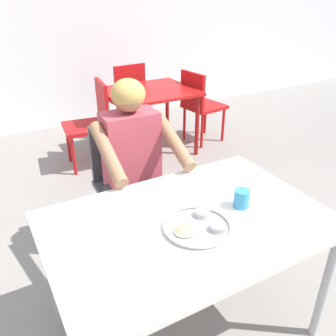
% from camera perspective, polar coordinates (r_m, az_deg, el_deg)
% --- Properties ---
extents(ground_plane, '(12.00, 12.00, 0.05)m').
position_cam_1_polar(ground_plane, '(2.16, 4.70, -25.15)').
color(ground_plane, gray).
extents(table_foreground, '(1.30, 0.86, 0.72)m').
position_cam_1_polar(table_foreground, '(1.69, 3.25, -10.20)').
color(table_foreground, silver).
rests_on(table_foreground, ground).
extents(thali_tray, '(0.31, 0.31, 0.03)m').
position_cam_1_polar(thali_tray, '(1.60, 4.84, -9.28)').
color(thali_tray, '#B7BABF').
rests_on(thali_tray, table_foreground).
extents(drinking_cup, '(0.08, 0.08, 0.09)m').
position_cam_1_polar(drinking_cup, '(1.75, 11.79, -4.74)').
color(drinking_cup, '#338CBF').
rests_on(drinking_cup, table_foreground).
extents(chair_foreground, '(0.44, 0.41, 0.87)m').
position_cam_1_polar(chair_foreground, '(2.46, -6.84, -1.22)').
color(chair_foreground, '#3F3F44').
rests_on(chair_foreground, ground).
extents(diner_foreground, '(0.50, 0.56, 1.21)m').
position_cam_1_polar(diner_foreground, '(2.18, -5.03, 1.22)').
color(diner_foreground, '#373737').
rests_on(diner_foreground, ground).
extents(table_background_red, '(0.92, 0.78, 0.70)m').
position_cam_1_polar(table_background_red, '(3.83, -3.03, 11.25)').
color(table_background_red, '#B71414').
rests_on(table_background_red, ground).
extents(chair_red_left, '(0.46, 0.45, 0.86)m').
position_cam_1_polar(chair_red_left, '(3.64, -12.04, 7.74)').
color(chair_red_left, '#B41315').
rests_on(chair_red_left, ground).
extents(chair_red_right, '(0.47, 0.45, 0.84)m').
position_cam_1_polar(chair_red_right, '(4.14, 5.12, 10.50)').
color(chair_red_right, '#B71313').
rests_on(chair_red_right, ground).
extents(chair_red_far, '(0.46, 0.47, 0.88)m').
position_cam_1_polar(chair_red_far, '(4.39, -6.78, 11.79)').
color(chair_red_far, '#A71314').
rests_on(chair_red_far, ground).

